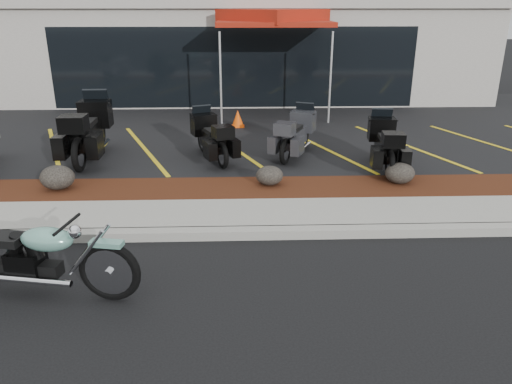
{
  "coord_description": "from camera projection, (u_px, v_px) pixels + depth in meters",
  "views": [
    {
      "loc": [
        0.14,
        -6.35,
        3.56
      ],
      "look_at": [
        0.4,
        1.2,
        0.67
      ],
      "focal_mm": 35.0,
      "sensor_mm": 36.0,
      "label": 1
    }
  ],
  "objects": [
    {
      "name": "ground",
      "position": [
        231.0,
        265.0,
        7.2
      ],
      "size": [
        90.0,
        90.0,
        0.0
      ],
      "primitive_type": "plane",
      "color": "black",
      "rests_on": "ground"
    },
    {
      "name": "curb",
      "position": [
        232.0,
        233.0,
        8.01
      ],
      "size": [
        24.0,
        0.25,
        0.15
      ],
      "primitive_type": "cube",
      "color": "gray",
      "rests_on": "ground"
    },
    {
      "name": "sidewalk",
      "position": [
        232.0,
        216.0,
        8.67
      ],
      "size": [
        24.0,
        1.2,
        0.15
      ],
      "primitive_type": "cube",
      "color": "gray",
      "rests_on": "ground"
    },
    {
      "name": "mulch_bed",
      "position": [
        233.0,
        191.0,
        9.78
      ],
      "size": [
        24.0,
        1.2,
        0.16
      ],
      "primitive_type": "cube",
      "color": "#34120C",
      "rests_on": "ground"
    },
    {
      "name": "upper_lot",
      "position": [
        235.0,
        127.0,
        14.82
      ],
      "size": [
        26.0,
        9.6,
        0.15
      ],
      "primitive_type": "cube",
      "color": "black",
      "rests_on": "ground"
    },
    {
      "name": "dealership_building",
      "position": [
        235.0,
        43.0,
        19.98
      ],
      "size": [
        18.0,
        8.16,
        4.0
      ],
      "color": "#A29B92",
      "rests_on": "ground"
    },
    {
      "name": "boulder_left",
      "position": [
        57.0,
        177.0,
        9.59
      ],
      "size": [
        0.66,
        0.55,
        0.47
      ],
      "primitive_type": "ellipsoid",
      "color": "black",
      "rests_on": "mulch_bed"
    },
    {
      "name": "boulder_mid",
      "position": [
        269.0,
        176.0,
        9.82
      ],
      "size": [
        0.54,
        0.45,
        0.38
      ],
      "primitive_type": "ellipsoid",
      "color": "black",
      "rests_on": "mulch_bed"
    },
    {
      "name": "boulder_right",
      "position": [
        400.0,
        173.0,
        9.9
      ],
      "size": [
        0.59,
        0.49,
        0.42
      ],
      "primitive_type": "ellipsoid",
      "color": "black",
      "rests_on": "mulch_bed"
    },
    {
      "name": "hero_cruiser",
      "position": [
        109.0,
        263.0,
        6.17
      ],
      "size": [
        3.13,
        1.33,
        1.07
      ],
      "primitive_type": null,
      "rotation": [
        0.0,
        0.0,
        -0.19
      ],
      "color": "#67A191",
      "rests_on": "ground"
    },
    {
      "name": "touring_black_front",
      "position": [
        98.0,
        119.0,
        12.11
      ],
      "size": [
        1.01,
        2.53,
        1.46
      ],
      "primitive_type": null,
      "rotation": [
        0.0,
        0.0,
        1.59
      ],
      "color": "black",
      "rests_on": "upper_lot"
    },
    {
      "name": "touring_black_mid",
      "position": [
        202.0,
        129.0,
        11.9
      ],
      "size": [
        1.4,
        2.09,
        1.14
      ],
      "primitive_type": null,
      "rotation": [
        0.0,
        0.0,
        1.94
      ],
      "color": "black",
      "rests_on": "upper_lot"
    },
    {
      "name": "touring_grey",
      "position": [
        304.0,
        125.0,
        12.19
      ],
      "size": [
        1.48,
        2.1,
        1.14
      ],
      "primitive_type": null,
      "rotation": [
        0.0,
        0.0,
        1.15
      ],
      "color": "#303136",
      "rests_on": "upper_lot"
    },
    {
      "name": "touring_black_rear",
      "position": [
        380.0,
        134.0,
        11.37
      ],
      "size": [
        1.0,
        2.1,
        1.18
      ],
      "primitive_type": null,
      "rotation": [
        0.0,
        0.0,
        1.46
      ],
      "color": "black",
      "rests_on": "upper_lot"
    },
    {
      "name": "traffic_cone",
      "position": [
        238.0,
        118.0,
        14.42
      ],
      "size": [
        0.46,
        0.46,
        0.48
      ],
      "primitive_type": "cone",
      "rotation": [
        0.0,
        0.0,
        -0.37
      ],
      "color": "#FF5108",
      "rests_on": "upper_lot"
    },
    {
      "name": "popup_canopy",
      "position": [
        273.0,
        19.0,
        15.37
      ],
      "size": [
        3.66,
        3.66,
        3.19
      ],
      "rotation": [
        0.0,
        0.0,
        0.07
      ],
      "color": "silver",
      "rests_on": "upper_lot"
    }
  ]
}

